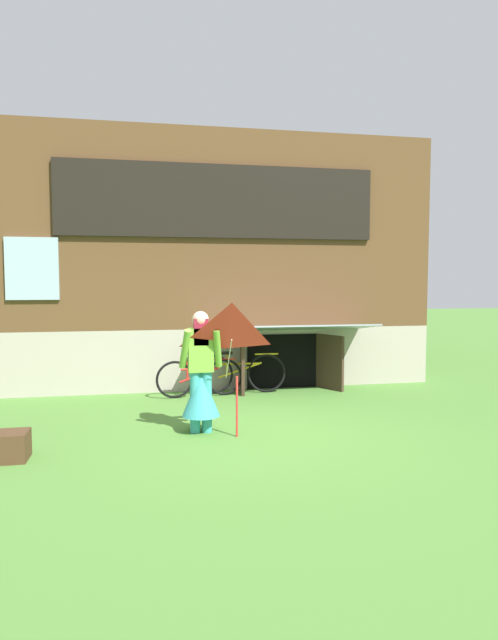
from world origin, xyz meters
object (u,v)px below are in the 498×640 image
at_px(person, 201,382).
at_px(bicycle_red, 200,377).
at_px(kite, 232,336).
at_px(bicycle_yellow, 240,373).
at_px(wooden_crate, 8,446).

bearing_deg(person, bicycle_red, 73.28).
xyz_separation_m(person, kite, (0.35, -0.51, 0.68)).
bearing_deg(person, kite, -66.79).
distance_m(kite, bicycle_red, 2.99).
relative_size(person, bicycle_red, 1.06).
xyz_separation_m(person, bicycle_yellow, (0.97, 2.46, -0.33)).
relative_size(person, wooden_crate, 3.65).
bearing_deg(wooden_crate, bicycle_yellow, 44.00).
distance_m(bicycle_yellow, wooden_crate, 4.59).
height_order(bicycle_yellow, wooden_crate, bicycle_yellow).
height_order(person, wooden_crate, person).
relative_size(person, bicycle_yellow, 0.97).
height_order(kite, bicycle_yellow, kite).
bearing_deg(person, wooden_crate, -174.11).
bearing_deg(bicycle_yellow, wooden_crate, -133.58).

